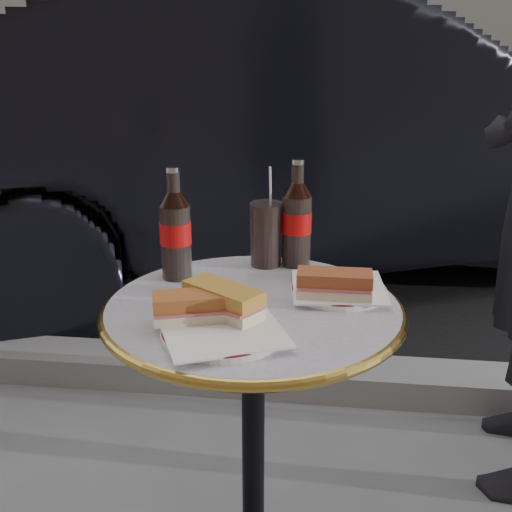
# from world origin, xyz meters

# --- Properties ---
(asphalt_road) EXTENTS (40.00, 8.00, 0.00)m
(asphalt_road) POSITION_xyz_m (0.00, 5.00, 0.00)
(asphalt_road) COLOR black
(asphalt_road) RESTS_ON ground
(curb) EXTENTS (40.00, 0.20, 0.12)m
(curb) POSITION_xyz_m (0.00, 0.90, 0.05)
(curb) COLOR gray
(curb) RESTS_ON ground
(bistro_table) EXTENTS (0.62, 0.62, 0.73)m
(bistro_table) POSITION_xyz_m (0.00, 0.00, 0.37)
(bistro_table) COLOR #BAB2C4
(bistro_table) RESTS_ON ground
(plate_left) EXTENTS (0.27, 0.27, 0.01)m
(plate_left) POSITION_xyz_m (-0.04, -0.15, 0.74)
(plate_left) COLOR silver
(plate_left) RESTS_ON bistro_table
(plate_right) EXTENTS (0.22, 0.22, 0.01)m
(plate_right) POSITION_xyz_m (0.17, 0.08, 0.74)
(plate_right) COLOR white
(plate_right) RESTS_ON bistro_table
(sandwich_left_a) EXTENTS (0.16, 0.11, 0.05)m
(sandwich_left_a) POSITION_xyz_m (-0.10, -0.12, 0.77)
(sandwich_left_a) COLOR #A6582A
(sandwich_left_a) RESTS_ON plate_left
(sandwich_left_b) EXTENTS (0.17, 0.15, 0.06)m
(sandwich_left_b) POSITION_xyz_m (-0.05, -0.08, 0.77)
(sandwich_left_b) COLOR #B6802E
(sandwich_left_b) RESTS_ON plate_left
(sandwich_right) EXTENTS (0.15, 0.07, 0.05)m
(sandwich_right) POSITION_xyz_m (0.16, 0.03, 0.77)
(sandwich_right) COLOR #9A4827
(sandwich_right) RESTS_ON plate_right
(cola_bottle_left) EXTENTS (0.08, 0.08, 0.25)m
(cola_bottle_left) POSITION_xyz_m (-0.19, 0.13, 0.86)
(cola_bottle_left) COLOR black
(cola_bottle_left) RESTS_ON bistro_table
(cola_bottle_right) EXTENTS (0.09, 0.09, 0.26)m
(cola_bottle_right) POSITION_xyz_m (0.07, 0.25, 0.86)
(cola_bottle_right) COLOR black
(cola_bottle_right) RESTS_ON bistro_table
(cola_glass) EXTENTS (0.08, 0.08, 0.15)m
(cola_glass) POSITION_xyz_m (0.00, 0.24, 0.81)
(cola_glass) COLOR black
(cola_glass) RESTS_ON bistro_table
(parked_car) EXTENTS (3.27, 4.72, 1.47)m
(parked_car) POSITION_xyz_m (-0.07, 2.25, 0.74)
(parked_car) COLOR black
(parked_car) RESTS_ON ground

